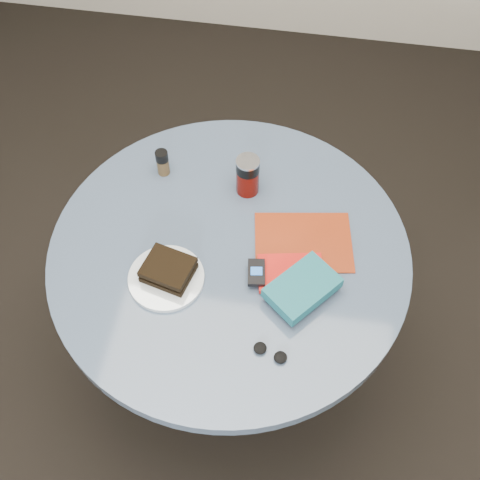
% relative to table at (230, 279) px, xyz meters
% --- Properties ---
extents(ground, '(4.00, 4.00, 0.00)m').
position_rel_table_xyz_m(ground, '(0.00, 0.00, -0.59)').
color(ground, black).
rests_on(ground, ground).
extents(table, '(1.00, 1.00, 0.75)m').
position_rel_table_xyz_m(table, '(0.00, 0.00, 0.00)').
color(table, black).
rests_on(table, ground).
extents(plate, '(0.26, 0.26, 0.01)m').
position_rel_table_xyz_m(plate, '(-0.15, -0.12, 0.17)').
color(plate, silver).
rests_on(plate, table).
extents(sandwich, '(0.15, 0.13, 0.04)m').
position_rel_table_xyz_m(sandwich, '(-0.14, -0.11, 0.20)').
color(sandwich, black).
rests_on(sandwich, plate).
extents(soda_can, '(0.09, 0.09, 0.13)m').
position_rel_table_xyz_m(soda_can, '(0.02, 0.22, 0.23)').
color(soda_can, '#570A04').
rests_on(soda_can, table).
extents(pepper_grinder, '(0.04, 0.04, 0.09)m').
position_rel_table_xyz_m(pepper_grinder, '(-0.24, 0.24, 0.21)').
color(pepper_grinder, '#4A381F').
rests_on(pepper_grinder, table).
extents(magazine, '(0.30, 0.24, 0.00)m').
position_rel_table_xyz_m(magazine, '(0.20, 0.05, 0.17)').
color(magazine, maroon).
rests_on(magazine, table).
extents(red_book, '(0.19, 0.15, 0.01)m').
position_rel_table_xyz_m(red_book, '(0.18, -0.06, 0.18)').
color(red_book, red).
rests_on(red_book, magazine).
extents(novel, '(0.21, 0.21, 0.04)m').
position_rel_table_xyz_m(novel, '(0.21, -0.11, 0.20)').
color(novel, '#145560').
rests_on(novel, red_book).
extents(mp3_player, '(0.06, 0.09, 0.01)m').
position_rel_table_xyz_m(mp3_player, '(0.09, -0.08, 0.19)').
color(mp3_player, black).
rests_on(mp3_player, red_book).
extents(headphones, '(0.09, 0.06, 0.02)m').
position_rel_table_xyz_m(headphones, '(0.15, -0.29, 0.17)').
color(headphones, black).
rests_on(headphones, table).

